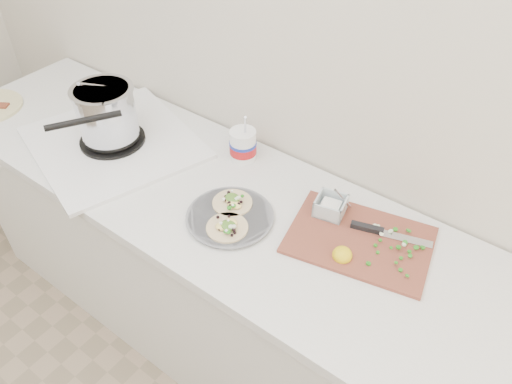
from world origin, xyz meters
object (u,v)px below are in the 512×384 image
Objects in this scene: stove at (109,123)px; cutboard at (359,235)px; taco_plate at (230,215)px; tub at (243,143)px.

cutboard is at bearing 25.15° from stove.
stove is 2.63× the size of taco_plate.
cutboard is (0.54, -0.11, -0.05)m from tub.
stove is 0.51m from tub.
taco_plate is (0.61, -0.05, -0.08)m from stove.
stove is 1.55× the size of cutboard.
taco_plate is at bearing -59.87° from tub.
cutboard is at bearing -11.36° from tub.
taco_plate is at bearing 13.61° from stove.
tub is (0.45, 0.23, -0.03)m from stove.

